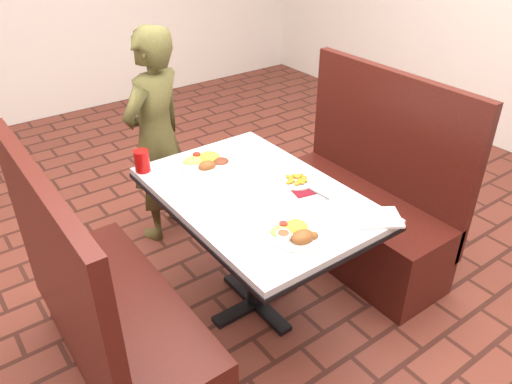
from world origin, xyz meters
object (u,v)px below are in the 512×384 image
(dining_table, at_px, (256,208))
(plantain_plate, at_px, (297,181))
(near_dinner_plate, at_px, (296,231))
(booth_bench_right, at_px, (360,211))
(red_tumbler, at_px, (142,161))
(booth_bench_left, at_px, (115,324))
(diner_person, at_px, (156,138))
(far_dinner_plate, at_px, (207,160))

(dining_table, relative_size, plantain_plate, 6.92)
(near_dinner_plate, bearing_deg, booth_bench_right, 24.33)
(red_tumbler, bearing_deg, near_dinner_plate, -73.43)
(dining_table, xyz_separation_m, booth_bench_left, (-0.80, 0.00, -0.32))
(booth_bench_left, relative_size, red_tumbler, 10.17)
(dining_table, distance_m, booth_bench_right, 0.86)
(dining_table, bearing_deg, near_dinner_plate, -101.28)
(diner_person, xyz_separation_m, red_tumbler, (-0.29, -0.44, 0.11))
(diner_person, bearing_deg, far_dinner_plate, 67.67)
(booth_bench_right, xyz_separation_m, red_tumbler, (-1.15, 0.53, 0.48))
(booth_bench_left, height_order, near_dinner_plate, booth_bench_left)
(diner_person, relative_size, near_dinner_plate, 5.51)
(far_dinner_plate, xyz_separation_m, red_tumbler, (-0.31, 0.14, 0.03))
(dining_table, bearing_deg, diner_person, 93.71)
(red_tumbler, bearing_deg, plantain_plate, -45.01)
(booth_bench_right, bearing_deg, red_tumbler, 155.33)
(far_dinner_plate, bearing_deg, near_dinner_plate, -92.64)
(plantain_plate, distance_m, red_tumbler, 0.82)
(dining_table, xyz_separation_m, far_dinner_plate, (-0.04, 0.39, 0.12))
(dining_table, height_order, near_dinner_plate, near_dinner_plate)
(booth_bench_left, xyz_separation_m, near_dinner_plate, (0.72, -0.40, 0.45))
(near_dinner_plate, bearing_deg, red_tumbler, 106.57)
(booth_bench_right, bearing_deg, dining_table, 180.00)
(plantain_plate, bearing_deg, red_tumbler, 134.99)
(booth_bench_right, height_order, red_tumbler, booth_bench_right)
(booth_bench_right, height_order, diner_person, diner_person)
(booth_bench_left, height_order, booth_bench_right, same)
(near_dinner_plate, xyz_separation_m, red_tumbler, (-0.28, 0.93, 0.03))
(dining_table, bearing_deg, plantain_plate, -11.98)
(booth_bench_right, bearing_deg, near_dinner_plate, -155.67)
(booth_bench_right, relative_size, near_dinner_plate, 4.76)
(dining_table, height_order, red_tumbler, red_tumbler)
(booth_bench_left, distance_m, red_tumbler, 0.84)
(booth_bench_left, height_order, plantain_plate, booth_bench_left)
(dining_table, height_order, booth_bench_right, booth_bench_right)
(dining_table, xyz_separation_m, red_tumbler, (-0.35, 0.53, 0.16))
(diner_person, relative_size, red_tumbler, 11.76)
(far_dinner_plate, distance_m, plantain_plate, 0.51)
(plantain_plate, bearing_deg, near_dinner_plate, -130.70)
(diner_person, relative_size, plantain_plate, 7.93)
(dining_table, distance_m, diner_person, 0.97)
(diner_person, relative_size, far_dinner_plate, 4.67)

